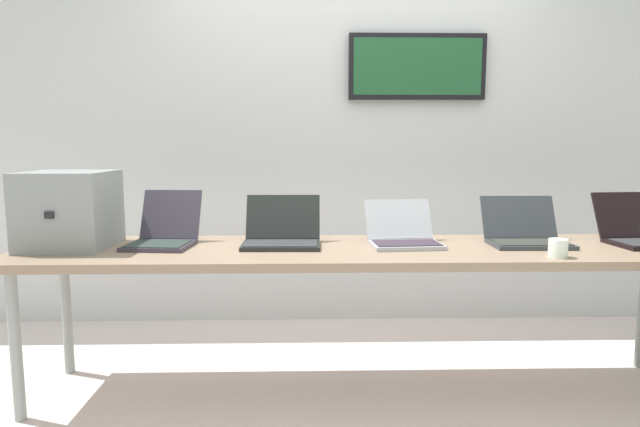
# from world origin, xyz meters

# --- Properties ---
(ground) EXTENTS (8.00, 8.00, 0.04)m
(ground) POSITION_xyz_m (0.00, 0.00, -0.02)
(ground) COLOR silver
(back_wall) EXTENTS (8.00, 0.11, 2.72)m
(back_wall) POSITION_xyz_m (0.01, 1.13, 1.37)
(back_wall) COLOR silver
(back_wall) RESTS_ON ground
(workbench) EXTENTS (3.31, 0.70, 0.73)m
(workbench) POSITION_xyz_m (0.00, 0.00, 0.68)
(workbench) COLOR #8D745D
(workbench) RESTS_ON ground
(equipment_box) EXTENTS (0.39, 0.41, 0.37)m
(equipment_box) POSITION_xyz_m (-1.41, 0.04, 0.91)
(equipment_box) COLOR gray
(equipment_box) RESTS_ON workbench
(laptop_station_0) EXTENTS (0.33, 0.39, 0.26)m
(laptop_station_0) POSITION_xyz_m (-0.98, 0.09, 0.79)
(laptop_station_0) COLOR #3A3442
(laptop_station_0) RESTS_ON workbench
(laptop_station_1) EXTENTS (0.38, 0.34, 0.23)m
(laptop_station_1) POSITION_xyz_m (-0.40, 0.07, 0.78)
(laptop_station_1) COLOR black
(laptop_station_1) RESTS_ON workbench
(laptop_station_2) EXTENTS (0.36, 0.36, 0.21)m
(laptop_station_2) POSITION_xyz_m (0.20, 0.06, 0.78)
(laptop_station_2) COLOR #ACAFB6
(laptop_station_2) RESTS_ON workbench
(laptop_station_3) EXTENTS (0.38, 0.34, 0.23)m
(laptop_station_3) POSITION_xyz_m (0.81, 0.07, 0.78)
(laptop_station_3) COLOR #33373D
(laptop_station_3) RESTS_ON workbench
(laptop_station_4) EXTENTS (0.36, 0.38, 0.24)m
(laptop_station_4) POSITION_xyz_m (1.39, 0.06, 0.78)
(laptop_station_4) COLOR black
(laptop_station_4) RESTS_ON workbench
(coffee_mug) EXTENTS (0.08, 0.08, 0.08)m
(coffee_mug) POSITION_xyz_m (0.83, -0.25, 0.77)
(coffee_mug) COLOR white
(coffee_mug) RESTS_ON workbench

